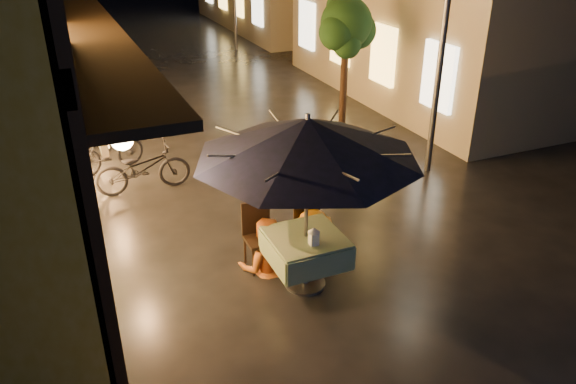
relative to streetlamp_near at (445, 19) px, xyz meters
name	(u,v)px	position (x,y,z in m)	size (l,w,h in m)	color
ground	(341,252)	(-3.00, -2.00, -2.92)	(90.00, 90.00, 0.00)	black
street_tree	(347,27)	(-0.59, 2.51, -0.50)	(1.43, 1.20, 3.15)	black
streetlamp_near	(445,19)	(0.00, 0.00, 0.00)	(0.36, 0.36, 4.23)	#59595E
cafe_table	(306,248)	(-3.85, -2.54, -2.33)	(0.99, 0.99, 0.78)	#59595E
patio_umbrella	(307,138)	(-3.85, -2.54, -0.77)	(2.87, 2.87, 2.46)	#59595E
cafe_chair_left	(258,232)	(-4.25, -1.80, -2.38)	(0.42, 0.42, 0.97)	black
cafe_chair_right	(309,221)	(-3.45, -1.80, -2.38)	(0.42, 0.42, 0.97)	black
table_lantern	(314,235)	(-3.85, -2.77, -2.00)	(0.16, 0.16, 0.25)	white
person_orange	(264,221)	(-4.22, -1.95, -2.13)	(0.77, 0.60, 1.58)	orange
person_yellow	(314,213)	(-3.46, -1.98, -2.15)	(0.99, 0.57, 1.53)	orange
bicycle_0	(143,168)	(-5.34, 1.29, -2.47)	(0.60, 1.71, 0.90)	black
bicycle_1	(108,150)	(-5.80, 2.42, -2.47)	(0.42, 1.50, 0.90)	black
bicycle_2	(102,129)	(-5.75, 3.84, -2.50)	(0.55, 1.57, 0.83)	black
bicycle_3	(127,119)	(-5.17, 4.13, -2.45)	(0.44, 1.55, 0.93)	black
bicycle_4	(89,100)	(-5.82, 6.08, -2.50)	(0.56, 1.60, 0.84)	black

